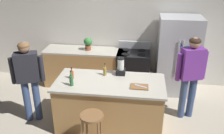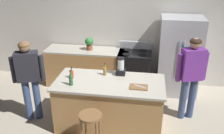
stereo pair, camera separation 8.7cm
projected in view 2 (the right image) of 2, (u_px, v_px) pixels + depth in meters
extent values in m
plane|color=#B2A893|center=(110.00, 124.00, 4.57)|extent=(14.00, 14.00, 0.00)
cube|color=silver|center=(123.00, 29.00, 5.78)|extent=(8.00, 0.10, 2.70)
cube|color=#B7844C|center=(109.00, 105.00, 4.39)|extent=(1.87, 0.87, 0.88)
cube|color=#B2AD9E|center=(109.00, 83.00, 4.21)|extent=(1.93, 0.93, 0.04)
cube|color=#B7844C|center=(88.00, 68.00, 5.91)|extent=(2.00, 0.64, 0.88)
cube|color=#B2AD9E|center=(87.00, 50.00, 5.72)|extent=(2.00, 0.64, 0.04)
cube|color=#B7BABF|center=(179.00, 56.00, 5.38)|extent=(0.90, 0.70, 1.78)
cylinder|color=#B7BABF|center=(179.00, 59.00, 5.01)|extent=(0.02, 0.02, 0.80)
cylinder|color=#B7BABF|center=(183.00, 59.00, 5.00)|extent=(0.02, 0.02, 0.80)
cube|color=#3FB259|center=(187.00, 48.00, 4.91)|extent=(0.05, 0.01, 0.05)
cube|color=#268CD8|center=(190.00, 47.00, 4.89)|extent=(0.05, 0.01, 0.05)
cube|color=#3FB259|center=(197.00, 56.00, 4.94)|extent=(0.05, 0.01, 0.05)
cube|color=#268CD8|center=(188.00, 51.00, 4.93)|extent=(0.05, 0.01, 0.05)
cube|color=#268CD8|center=(183.00, 46.00, 4.91)|extent=(0.05, 0.01, 0.05)
cube|color=purple|center=(187.00, 59.00, 5.01)|extent=(0.05, 0.01, 0.05)
cube|color=black|center=(134.00, 71.00, 5.71)|extent=(0.76, 0.64, 0.92)
cube|color=black|center=(133.00, 78.00, 5.43)|extent=(0.60, 0.01, 0.24)
cube|color=#B7BABF|center=(136.00, 45.00, 5.75)|extent=(0.76, 0.06, 0.18)
cylinder|color=black|center=(126.00, 54.00, 5.41)|extent=(0.18, 0.18, 0.01)
cylinder|color=black|center=(142.00, 55.00, 5.36)|extent=(0.18, 0.18, 0.01)
cylinder|color=black|center=(128.00, 50.00, 5.68)|extent=(0.18, 0.18, 0.01)
cylinder|color=black|center=(143.00, 51.00, 5.63)|extent=(0.18, 0.18, 0.01)
cylinder|color=#384C7A|center=(28.00, 100.00, 4.57)|extent=(0.17, 0.17, 0.85)
cylinder|color=#384C7A|center=(37.00, 99.00, 4.60)|extent=(0.17, 0.17, 0.85)
cube|color=#26262D|center=(27.00, 66.00, 4.31)|extent=(0.45, 0.34, 0.54)
cylinder|color=#26262D|center=(13.00, 70.00, 4.28)|extent=(0.12, 0.12, 0.49)
cylinder|color=#26262D|center=(42.00, 68.00, 4.37)|extent=(0.12, 0.12, 0.49)
sphere|color=#8C664C|center=(24.00, 47.00, 4.16)|extent=(0.26, 0.26, 0.20)
ellipsoid|color=brown|center=(24.00, 45.00, 4.14)|extent=(0.27, 0.27, 0.12)
cylinder|color=#384C7A|center=(192.00, 98.00, 4.64)|extent=(0.16, 0.16, 0.85)
cylinder|color=#384C7A|center=(183.00, 99.00, 4.61)|extent=(0.16, 0.16, 0.85)
cube|color=#723399|center=(192.00, 64.00, 4.33)|extent=(0.45, 0.33, 0.59)
cylinder|color=#723399|center=(205.00, 66.00, 4.39)|extent=(0.11, 0.11, 0.53)
cylinder|color=#723399|center=(179.00, 68.00, 4.32)|extent=(0.11, 0.11, 0.53)
sphere|color=tan|center=(196.00, 43.00, 4.17)|extent=(0.25, 0.25, 0.20)
ellipsoid|color=#332319|center=(196.00, 42.00, 4.16)|extent=(0.26, 0.26, 0.12)
cylinder|color=brown|center=(90.00, 116.00, 3.65)|extent=(0.36, 0.36, 0.04)
cylinder|color=brown|center=(86.00, 129.00, 3.92)|extent=(0.04, 0.04, 0.67)
cylinder|color=brown|center=(100.00, 130.00, 3.88)|extent=(0.04, 0.04, 0.67)
cylinder|color=brown|center=(89.00, 47.00, 5.68)|extent=(0.14, 0.14, 0.12)
ellipsoid|color=#337A38|center=(89.00, 41.00, 5.62)|extent=(0.20, 0.20, 0.18)
cube|color=black|center=(121.00, 72.00, 4.45)|extent=(0.17, 0.17, 0.10)
cylinder|color=silver|center=(121.00, 64.00, 4.39)|extent=(0.12, 0.12, 0.21)
cylinder|color=black|center=(121.00, 59.00, 4.34)|extent=(0.12, 0.12, 0.02)
cylinder|color=#B24C26|center=(72.00, 75.00, 4.30)|extent=(0.06, 0.06, 0.14)
cylinder|color=#B24C26|center=(72.00, 70.00, 4.26)|extent=(0.02, 0.02, 0.06)
cylinder|color=black|center=(71.00, 68.00, 4.24)|extent=(0.03, 0.03, 0.02)
cylinder|color=#2D6638|center=(71.00, 80.00, 4.05)|extent=(0.07, 0.07, 0.18)
cylinder|color=#2D6638|center=(70.00, 73.00, 4.00)|extent=(0.03, 0.03, 0.08)
cylinder|color=black|center=(70.00, 71.00, 3.98)|extent=(0.03, 0.03, 0.02)
cylinder|color=olive|center=(105.00, 71.00, 4.41)|extent=(0.06, 0.06, 0.15)
cylinder|color=olive|center=(105.00, 66.00, 4.37)|extent=(0.02, 0.02, 0.07)
cylinder|color=black|center=(105.00, 64.00, 4.35)|extent=(0.03, 0.03, 0.02)
cube|color=brown|center=(139.00, 87.00, 4.00)|extent=(0.30, 0.20, 0.02)
cube|color=#B7BABF|center=(140.00, 86.00, 3.99)|extent=(0.21, 0.12, 0.01)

